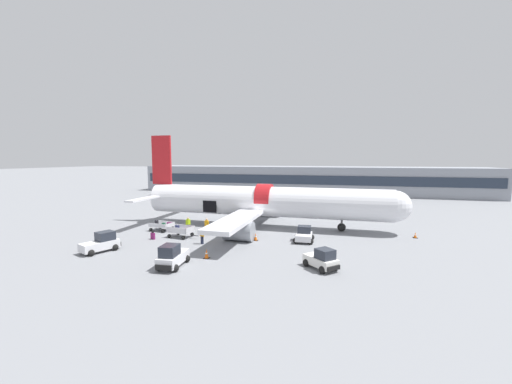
{
  "coord_description": "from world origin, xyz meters",
  "views": [
    {
      "loc": [
        8.44,
        -33.74,
        8.15
      ],
      "look_at": [
        -0.7,
        -0.58,
        4.47
      ],
      "focal_mm": 22.0,
      "sensor_mm": 36.0,
      "label": 1
    }
  ],
  "objects_px": {
    "baggage_cart_loading": "(182,232)",
    "ground_crew_driver": "(207,226)",
    "airplane": "(261,202)",
    "baggage_tug_mid": "(101,243)",
    "baggage_tug_spare": "(172,257)",
    "suitcase_on_tarmac_upright": "(153,236)",
    "ground_crew_loader_a": "(188,224)",
    "ground_crew_loader_b": "(202,235)",
    "baggage_cart_queued": "(163,226)",
    "baggage_tug_lead": "(304,235)",
    "baggage_tug_rear": "(322,260)"
  },
  "relations": [
    {
      "from": "baggage_tug_mid",
      "to": "baggage_tug_rear",
      "type": "bearing_deg",
      "value": 2.04
    },
    {
      "from": "ground_crew_loader_b",
      "to": "ground_crew_driver",
      "type": "relative_size",
      "value": 0.91
    },
    {
      "from": "baggage_cart_queued",
      "to": "ground_crew_loader_a",
      "type": "xyz_separation_m",
      "value": [
        2.94,
        0.53,
        0.34
      ]
    },
    {
      "from": "baggage_tug_rear",
      "to": "baggage_cart_queued",
      "type": "bearing_deg",
      "value": 156.67
    },
    {
      "from": "ground_crew_loader_a",
      "to": "suitcase_on_tarmac_upright",
      "type": "height_order",
      "value": "ground_crew_loader_a"
    },
    {
      "from": "suitcase_on_tarmac_upright",
      "to": "ground_crew_loader_b",
      "type": "bearing_deg",
      "value": -2.87
    },
    {
      "from": "baggage_tug_lead",
      "to": "ground_crew_loader_b",
      "type": "height_order",
      "value": "ground_crew_loader_b"
    },
    {
      "from": "baggage_tug_mid",
      "to": "suitcase_on_tarmac_upright",
      "type": "xyz_separation_m",
      "value": [
        1.93,
        4.88,
        -0.39
      ]
    },
    {
      "from": "ground_crew_driver",
      "to": "ground_crew_loader_b",
      "type": "bearing_deg",
      "value": -72.46
    },
    {
      "from": "baggage_tug_rear",
      "to": "ground_crew_loader_b",
      "type": "xyz_separation_m",
      "value": [
        -11.5,
        3.93,
        0.18
      ]
    },
    {
      "from": "baggage_tug_spare",
      "to": "suitcase_on_tarmac_upright",
      "type": "bearing_deg",
      "value": 132.3
    },
    {
      "from": "baggage_tug_lead",
      "to": "suitcase_on_tarmac_upright",
      "type": "height_order",
      "value": "baggage_tug_lead"
    },
    {
      "from": "airplane",
      "to": "baggage_cart_loading",
      "type": "relative_size",
      "value": 9.3
    },
    {
      "from": "baggage_tug_rear",
      "to": "ground_crew_loader_b",
      "type": "height_order",
      "value": "ground_crew_loader_b"
    },
    {
      "from": "baggage_tug_mid",
      "to": "ground_crew_loader_b",
      "type": "relative_size",
      "value": 2.15
    },
    {
      "from": "baggage_cart_loading",
      "to": "ground_crew_loader_a",
      "type": "xyz_separation_m",
      "value": [
        -0.64,
        2.66,
        0.26
      ]
    },
    {
      "from": "baggage_tug_spare",
      "to": "baggage_tug_mid",
      "type": "bearing_deg",
      "value": 166.77
    },
    {
      "from": "baggage_tug_spare",
      "to": "ground_crew_loader_a",
      "type": "xyz_separation_m",
      "value": [
        -4.41,
        10.98,
        0.08
      ]
    },
    {
      "from": "baggage_cart_loading",
      "to": "ground_crew_driver",
      "type": "distance_m",
      "value": 2.74
    },
    {
      "from": "baggage_tug_mid",
      "to": "baggage_cart_queued",
      "type": "relative_size",
      "value": 1.01
    },
    {
      "from": "ground_crew_driver",
      "to": "baggage_tug_rear",
      "type": "bearing_deg",
      "value": -30.83
    },
    {
      "from": "baggage_cart_loading",
      "to": "ground_crew_loader_b",
      "type": "distance_m",
      "value": 3.67
    },
    {
      "from": "baggage_cart_loading",
      "to": "ground_crew_driver",
      "type": "xyz_separation_m",
      "value": [
        2.03,
        1.8,
        0.35
      ]
    },
    {
      "from": "baggage_tug_mid",
      "to": "baggage_tug_rear",
      "type": "xyz_separation_m",
      "value": [
        19.0,
        0.68,
        -0.06
      ]
    },
    {
      "from": "baggage_tug_spare",
      "to": "airplane",
      "type": "bearing_deg",
      "value": 79.26
    },
    {
      "from": "baggage_tug_mid",
      "to": "ground_crew_loader_a",
      "type": "bearing_deg",
      "value": 67.86
    },
    {
      "from": "baggage_tug_mid",
      "to": "baggage_tug_lead",
      "type": "bearing_deg",
      "value": 25.8
    },
    {
      "from": "ground_crew_loader_b",
      "to": "suitcase_on_tarmac_upright",
      "type": "distance_m",
      "value": 5.61
    },
    {
      "from": "baggage_tug_rear",
      "to": "baggage_cart_loading",
      "type": "relative_size",
      "value": 0.81
    },
    {
      "from": "baggage_tug_mid",
      "to": "ground_crew_loader_a",
      "type": "distance_m",
      "value": 9.8
    },
    {
      "from": "baggage_tug_mid",
      "to": "baggage_tug_spare",
      "type": "height_order",
      "value": "baggage_tug_spare"
    },
    {
      "from": "baggage_tug_spare",
      "to": "baggage_tug_lead",
      "type": "bearing_deg",
      "value": 49.03
    },
    {
      "from": "airplane",
      "to": "baggage_tug_mid",
      "type": "bearing_deg",
      "value": -129.17
    },
    {
      "from": "ground_crew_loader_b",
      "to": "ground_crew_driver",
      "type": "bearing_deg",
      "value": 107.54
    },
    {
      "from": "baggage_tug_spare",
      "to": "suitcase_on_tarmac_upright",
      "type": "relative_size",
      "value": 4.39
    },
    {
      "from": "airplane",
      "to": "ground_crew_loader_a",
      "type": "relative_size",
      "value": 20.32
    },
    {
      "from": "baggage_tug_rear",
      "to": "baggage_tug_spare",
      "type": "relative_size",
      "value": 0.83
    },
    {
      "from": "baggage_tug_lead",
      "to": "baggage_tug_mid",
      "type": "distance_m",
      "value": 18.67
    },
    {
      "from": "ground_crew_loader_a",
      "to": "ground_crew_driver",
      "type": "bearing_deg",
      "value": -17.81
    },
    {
      "from": "baggage_cart_loading",
      "to": "baggage_cart_queued",
      "type": "xyz_separation_m",
      "value": [
        -3.58,
        2.12,
        -0.08
      ]
    },
    {
      "from": "suitcase_on_tarmac_upright",
      "to": "ground_crew_driver",
      "type": "bearing_deg",
      "value": 36.99
    },
    {
      "from": "baggage_tug_rear",
      "to": "ground_crew_loader_a",
      "type": "distance_m",
      "value": 17.46
    },
    {
      "from": "ground_crew_driver",
      "to": "baggage_cart_loading",
      "type": "bearing_deg",
      "value": -138.39
    },
    {
      "from": "baggage_tug_spare",
      "to": "suitcase_on_tarmac_upright",
      "type": "xyz_separation_m",
      "value": [
        -6.18,
        6.79,
        -0.43
      ]
    },
    {
      "from": "baggage_tug_mid",
      "to": "ground_crew_loader_b",
      "type": "distance_m",
      "value": 8.8
    },
    {
      "from": "airplane",
      "to": "baggage_tug_mid",
      "type": "relative_size",
      "value": 9.38
    },
    {
      "from": "suitcase_on_tarmac_upright",
      "to": "ground_crew_loader_a",
      "type": "bearing_deg",
      "value": 67.15
    },
    {
      "from": "baggage_cart_loading",
      "to": "ground_crew_loader_b",
      "type": "bearing_deg",
      "value": -29.82
    },
    {
      "from": "baggage_tug_spare",
      "to": "baggage_cart_loading",
      "type": "bearing_deg",
      "value": 114.37
    },
    {
      "from": "baggage_tug_lead",
      "to": "ground_crew_driver",
      "type": "distance_m",
      "value": 10.46
    }
  ]
}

